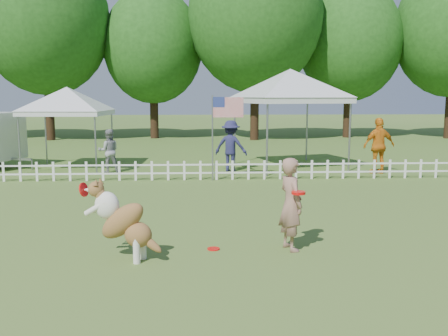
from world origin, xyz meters
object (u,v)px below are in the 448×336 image
at_px(dog, 124,221).
at_px(spectator_b, 231,146).
at_px(handler, 291,204).
at_px(flag_pole, 212,138).
at_px(spectator_a, 109,151).
at_px(spectator_c, 379,146).
at_px(frisbee_on_turf, 214,249).
at_px(canopy_tent_left, 69,129).
at_px(canopy_tent_right, 289,120).

relative_size(dog, spectator_b, 0.72).
bearing_deg(spectator_b, handler, 112.55).
bearing_deg(flag_pole, spectator_b, 72.21).
bearing_deg(handler, spectator_b, -15.20).
xyz_separation_m(flag_pole, spectator_a, (-3.48, 1.80, -0.57)).
xyz_separation_m(dog, spectator_a, (-1.86, 9.24, 0.10)).
relative_size(handler, spectator_c, 0.84).
distance_m(frisbee_on_turf, canopy_tent_left, 11.01).
bearing_deg(dog, spectator_c, 68.65).
xyz_separation_m(handler, spectator_c, (4.48, 8.15, 0.15)).
xyz_separation_m(dog, flag_pole, (1.62, 7.44, 0.67)).
bearing_deg(frisbee_on_turf, handler, -2.79).
bearing_deg(handler, frisbee_on_turf, 69.22).
distance_m(dog, spectator_c, 11.20).
xyz_separation_m(flag_pole, spectator_b, (0.69, 1.89, -0.43)).
bearing_deg(spectator_a, flag_pole, 140.11).
height_order(handler, spectator_a, handler).
relative_size(canopy_tent_left, spectator_a, 1.93).
bearing_deg(handler, flag_pole, -8.95).
bearing_deg(handler, canopy_tent_left, 14.11).
bearing_deg(canopy_tent_right, spectator_c, -46.19).
bearing_deg(canopy_tent_left, frisbee_on_turf, -60.86).
relative_size(flag_pole, spectator_c, 1.39).
xyz_separation_m(spectator_a, spectator_c, (9.09, -0.69, 0.20)).
bearing_deg(spectator_b, canopy_tent_right, -139.45).
bearing_deg(canopy_tent_left, canopy_tent_right, 2.18).
xyz_separation_m(canopy_tent_left, spectator_c, (10.65, -1.68, -0.48)).
xyz_separation_m(dog, spectator_c, (7.23, 8.55, 0.30)).
height_order(frisbee_on_turf, spectator_a, spectator_a).
bearing_deg(handler, spectator_c, -46.79).
height_order(frisbee_on_turf, canopy_tent_left, canopy_tent_left).
bearing_deg(handler, spectator_a, 9.51).
bearing_deg(canopy_tent_right, frisbee_on_turf, -123.21).
relative_size(spectator_a, spectator_b, 0.84).
distance_m(canopy_tent_right, spectator_a, 6.49).
xyz_separation_m(spectator_b, spectator_c, (4.92, -0.78, 0.06)).
bearing_deg(frisbee_on_turf, flag_pole, 88.49).
bearing_deg(flag_pole, dog, -100.15).
relative_size(canopy_tent_left, spectator_b, 1.62).
bearing_deg(spectator_b, flag_pole, 89.81).
bearing_deg(canopy_tent_right, flag_pole, -152.27).
bearing_deg(spectator_a, spectator_b, 168.69).
height_order(canopy_tent_right, spectator_b, canopy_tent_right).
bearing_deg(spectator_a, frisbee_on_turf, 97.99).
xyz_separation_m(frisbee_on_turf, spectator_c, (5.79, 8.09, 0.93)).
distance_m(spectator_a, spectator_c, 9.12).
height_order(dog, frisbee_on_turf, dog).
distance_m(handler, spectator_b, 8.95).
bearing_deg(canopy_tent_left, spectator_b, -6.20).
bearing_deg(canopy_tent_right, canopy_tent_left, 163.71).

